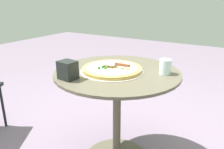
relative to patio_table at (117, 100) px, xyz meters
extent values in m
cylinder|color=brown|center=(0.00, 0.00, 0.21)|extent=(0.87, 0.87, 0.02)
cylinder|color=brown|center=(0.00, 0.00, -0.16)|extent=(0.06, 0.06, 0.71)
cylinder|color=silver|center=(-0.03, 0.03, 0.22)|extent=(0.43, 0.43, 0.00)
cylinder|color=tan|center=(-0.03, 0.03, 0.23)|extent=(0.41, 0.41, 0.02)
cylinder|color=beige|center=(-0.03, 0.03, 0.25)|extent=(0.35, 0.35, 0.00)
sphere|color=#2D6C22|center=(0.02, 0.11, 0.25)|extent=(0.02, 0.02, 0.02)
sphere|color=silver|center=(-0.03, -0.04, 0.25)|extent=(0.02, 0.02, 0.02)
sphere|color=#2F6C1D|center=(0.03, 0.14, 0.25)|extent=(0.01, 0.01, 0.01)
sphere|color=#346620|center=(-0.08, 0.04, 0.25)|extent=(0.02, 0.02, 0.02)
sphere|color=#21611F|center=(-0.10, 0.08, 0.25)|extent=(0.02, 0.02, 0.02)
sphere|color=silver|center=(-0.12, 0.13, 0.25)|extent=(0.02, 0.02, 0.02)
sphere|color=silver|center=(0.11, 0.08, 0.25)|extent=(0.01, 0.01, 0.01)
sphere|color=#23632F|center=(-0.07, 0.07, 0.25)|extent=(0.02, 0.02, 0.02)
cube|color=silver|center=(-0.02, 0.05, 0.27)|extent=(0.08, 0.10, 0.00)
cube|color=brown|center=(-0.02, -0.05, 0.27)|extent=(0.02, 0.11, 0.02)
cylinder|color=white|center=(0.11, -0.30, 0.27)|extent=(0.08, 0.08, 0.10)
cube|color=black|center=(-0.30, 0.18, 0.28)|extent=(0.10, 0.12, 0.11)
cylinder|color=black|center=(-0.14, 1.20, -0.31)|extent=(0.02, 0.02, 0.43)
camera|label=1|loc=(-1.28, -0.73, 0.70)|focal=36.23mm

